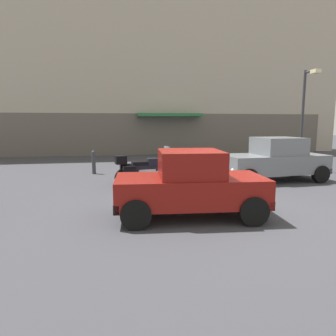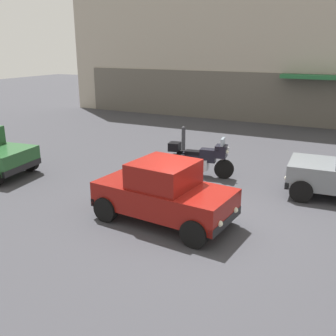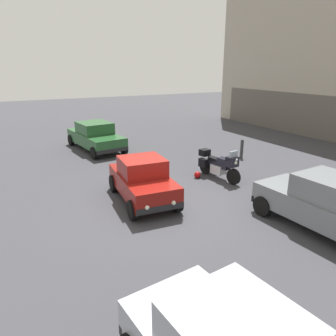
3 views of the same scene
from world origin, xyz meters
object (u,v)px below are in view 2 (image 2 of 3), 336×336
at_px(motorcycle, 199,158).
at_px(helmet, 177,176).
at_px(car_compact_side, 164,193).
at_px(bollard_curbside, 183,137).

height_order(motorcycle, helmet, motorcycle).
bearing_deg(car_compact_side, bollard_curbside, 115.85).
bearing_deg(helmet, bollard_curbside, 111.61).
relative_size(car_compact_side, bollard_curbside, 3.56).
xyz_separation_m(helmet, bollard_curbside, (-1.45, 3.67, 0.39)).
relative_size(helmet, car_compact_side, 0.08).
height_order(helmet, bollard_curbside, bollard_curbside).
relative_size(motorcycle, car_compact_side, 0.63).
height_order(motorcycle, bollard_curbside, motorcycle).
bearing_deg(bollard_curbside, helmet, -68.39).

